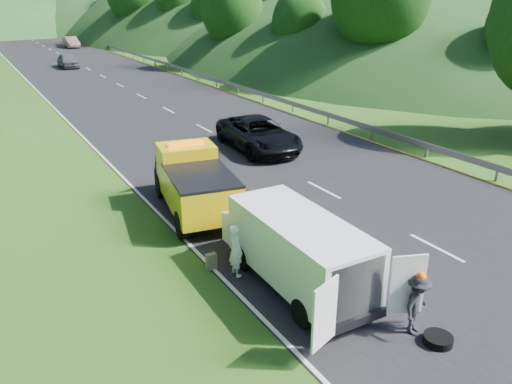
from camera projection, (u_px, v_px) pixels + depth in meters
ground at (326, 245)px, 16.54m from camera, size 320.00×320.00×0.00m
road_surface at (103, 76)px, 49.95m from camera, size 14.00×200.00×0.02m
guardrail at (135, 59)px, 63.40m from camera, size 0.06×140.00×1.52m
tree_line_right at (201, 48)px, 75.38m from camera, size 14.00×140.00×14.00m
hills_backdrop at (20, 26)px, 127.39m from camera, size 201.00×288.60×44.00m
tow_truck at (194, 182)px, 18.67m from camera, size 3.08×6.06×2.48m
white_van at (296, 247)px, 13.86m from camera, size 3.30×6.07×2.14m
woman at (236, 275)px, 14.81m from camera, size 0.45×0.60×1.62m
child at (281, 282)px, 14.42m from camera, size 0.59×0.49×1.10m
worker at (413, 332)px, 12.30m from camera, size 1.18×0.96×1.60m
suitcase at (211, 262)px, 15.03m from camera, size 0.32×0.18×0.52m
spare_tire at (437, 344)px, 11.91m from camera, size 0.70×0.70×0.20m
passing_suv at (258, 149)px, 26.67m from camera, size 3.22×6.20×1.67m
dist_car_a at (69, 68)px, 55.72m from camera, size 1.81×4.51×1.54m
dist_car_b at (72, 48)px, 76.15m from camera, size 1.70×4.87×1.61m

